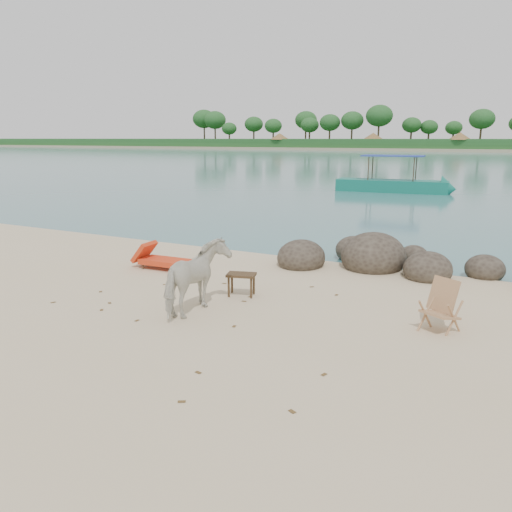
% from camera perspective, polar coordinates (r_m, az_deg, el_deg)
% --- Properties ---
extents(water, '(400.00, 400.00, 0.00)m').
position_cam_1_polar(water, '(96.64, 24.80, 10.18)').
color(water, '#397273').
rests_on(water, ground).
extents(far_shore, '(420.00, 90.00, 1.40)m').
position_cam_1_polar(far_shore, '(176.57, 26.16, 10.93)').
color(far_shore, tan).
rests_on(far_shore, ground).
extents(far_scenery, '(420.00, 18.00, 9.50)m').
position_cam_1_polar(far_scenery, '(143.25, 25.92, 11.97)').
color(far_scenery, '#1E4C1E').
rests_on(far_scenery, ground).
extents(boulders, '(6.44, 2.99, 1.22)m').
position_cam_1_polar(boulders, '(13.04, 14.32, -0.53)').
color(boulders, '#312820').
rests_on(boulders, ground).
extents(cow, '(0.80, 1.63, 1.35)m').
position_cam_1_polar(cow, '(9.41, -6.79, -2.70)').
color(cow, silver).
rests_on(cow, ground).
extents(side_table, '(0.67, 0.53, 0.48)m').
position_cam_1_polar(side_table, '(10.45, -1.68, -3.47)').
color(side_table, '#382216').
rests_on(side_table, ground).
extents(lounge_chair, '(1.88, 0.73, 0.56)m').
position_cam_1_polar(lounge_chair, '(12.73, -9.94, -0.41)').
color(lounge_chair, red).
rests_on(lounge_chair, ground).
extents(deck_chair, '(0.78, 0.81, 0.87)m').
position_cam_1_polar(deck_chair, '(9.07, 20.32, -5.66)').
color(deck_chair, '#A97C54').
rests_on(deck_chair, ground).
extents(boat_near, '(7.71, 2.29, 3.68)m').
position_cam_1_polar(boat_near, '(32.76, 15.37, 10.38)').
color(boat_near, '#106A58').
rests_on(boat_near, water).
extents(dead_leaves, '(6.05, 5.55, 0.00)m').
position_cam_1_polar(dead_leaves, '(9.58, -6.42, -6.59)').
color(dead_leaves, brown).
rests_on(dead_leaves, ground).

